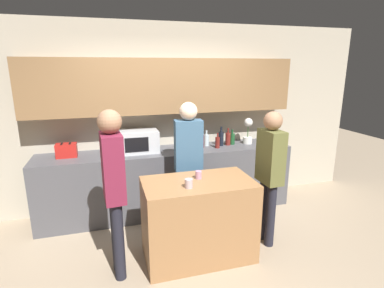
{
  "coord_description": "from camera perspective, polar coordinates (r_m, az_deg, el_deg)",
  "views": [
    {
      "loc": [
        -0.81,
        -2.64,
        2.09
      ],
      "look_at": [
        0.08,
        0.47,
        1.25
      ],
      "focal_mm": 28.0,
      "sensor_mm": 36.0,
      "label": 1
    }
  ],
  "objects": [
    {
      "name": "potted_plant",
      "position": [
        4.67,
        10.61,
        2.48
      ],
      "size": [
        0.14,
        0.14,
        0.4
      ],
      "color": "silver",
      "rests_on": "back_counter"
    },
    {
      "name": "bottle_3",
      "position": [
        4.5,
        5.54,
        1.07
      ],
      "size": [
        0.08,
        0.08,
        0.29
      ],
      "color": "black",
      "rests_on": "back_counter"
    },
    {
      "name": "kitchen_island",
      "position": [
        3.41,
        1.2,
        -14.14
      ],
      "size": [
        1.19,
        0.67,
        0.9
      ],
      "color": "#996B42",
      "rests_on": "ground_plane"
    },
    {
      "name": "cup_0",
      "position": [
        3.28,
        1.24,
        -5.89
      ],
      "size": [
        0.07,
        0.07,
        0.09
      ],
      "color": "#B2809A",
      "rests_on": "kitchen_island"
    },
    {
      "name": "bottle_5",
      "position": [
        4.61,
        7.64,
        1.02
      ],
      "size": [
        0.08,
        0.08,
        0.23
      ],
      "color": "#194723",
      "rests_on": "back_counter"
    },
    {
      "name": "microwave",
      "position": [
        4.22,
        -10.06,
        0.54
      ],
      "size": [
        0.52,
        0.39,
        0.3
      ],
      "color": "#B7BABC",
      "rests_on": "back_counter"
    },
    {
      "name": "bottle_1",
      "position": [
        4.49,
        2.75,
        0.8
      ],
      "size": [
        0.08,
        0.08,
        0.23
      ],
      "color": "silver",
      "rests_on": "back_counter"
    },
    {
      "name": "bottle_0",
      "position": [
        4.39,
        1.78,
        0.64
      ],
      "size": [
        0.09,
        0.09,
        0.26
      ],
      "color": "maroon",
      "rests_on": "back_counter"
    },
    {
      "name": "cup_1",
      "position": [
        3.04,
        -0.62,
        -7.53
      ],
      "size": [
        0.08,
        0.08,
        0.09
      ],
      "color": "#B5A1A6",
      "rests_on": "kitchen_island"
    },
    {
      "name": "ground_plane",
      "position": [
        3.47,
        0.88,
        -22.51
      ],
      "size": [
        14.0,
        14.0,
        0.0
      ],
      "primitive_type": "plane",
      "color": "gray"
    },
    {
      "name": "person_center",
      "position": [
        3.58,
        14.6,
        -4.43
      ],
      "size": [
        0.21,
        0.35,
        1.61
      ],
      "rotation": [
        0.0,
        0.0,
        -4.67
      ],
      "color": "black",
      "rests_on": "ground_plane"
    },
    {
      "name": "person_right",
      "position": [
        3.74,
        -0.67,
        -2.35
      ],
      "size": [
        0.36,
        0.22,
        1.68
      ],
      "rotation": [
        0.0,
        0.0,
        -3.23
      ],
      "color": "black",
      "rests_on": "ground_plane"
    },
    {
      "name": "person_left",
      "position": [
        2.98,
        -14.7,
        -6.8
      ],
      "size": [
        0.23,
        0.35,
        1.71
      ],
      "rotation": [
        0.0,
        0.0,
        -1.49
      ],
      "color": "black",
      "rests_on": "ground_plane"
    },
    {
      "name": "back_wall",
      "position": [
        4.42,
        -5.39,
        7.31
      ],
      "size": [
        6.4,
        0.4,
        2.7
      ],
      "color": "#B2A893",
      "rests_on": "ground_plane"
    },
    {
      "name": "bottle_4",
      "position": [
        4.55,
        6.85,
        1.04
      ],
      "size": [
        0.08,
        0.08,
        0.26
      ],
      "color": "maroon",
      "rests_on": "back_counter"
    },
    {
      "name": "back_counter",
      "position": [
        4.42,
        -4.39,
        -7.01
      ],
      "size": [
        3.6,
        0.62,
        0.93
      ],
      "color": "#4C4C51",
      "rests_on": "ground_plane"
    },
    {
      "name": "bottle_2",
      "position": [
        4.37,
        4.87,
        0.34
      ],
      "size": [
        0.07,
        0.07,
        0.22
      ],
      "color": "maroon",
      "rests_on": "back_counter"
    },
    {
      "name": "toaster",
      "position": [
        4.25,
        -22.79,
        -1.12
      ],
      "size": [
        0.26,
        0.16,
        0.18
      ],
      "color": "#B21E19",
      "rests_on": "back_counter"
    }
  ]
}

